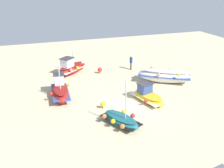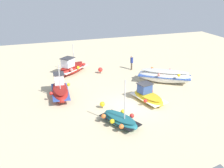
% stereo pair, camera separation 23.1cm
% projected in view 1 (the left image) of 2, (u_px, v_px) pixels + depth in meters
% --- Properties ---
extents(ground_plane, '(51.58, 51.58, 0.00)m').
position_uv_depth(ground_plane, '(131.00, 106.00, 22.17)').
color(ground_plane, beige).
extents(fishing_boat_0, '(1.99, 4.15, 3.14)m').
position_uv_depth(fishing_boat_0, '(60.00, 90.00, 23.51)').
color(fishing_boat_0, maroon).
rests_on(fishing_boat_0, ground_plane).
extents(fishing_boat_1, '(2.17, 3.72, 1.53)m').
position_uv_depth(fishing_boat_1, '(148.00, 96.00, 22.89)').
color(fishing_boat_1, gold).
rests_on(fishing_boat_1, ground_plane).
extents(fishing_boat_2, '(5.41, 4.48, 1.41)m').
position_uv_depth(fishing_boat_2, '(164.00, 75.00, 26.95)').
color(fishing_boat_2, white).
rests_on(fishing_boat_2, ground_plane).
extents(fishing_boat_3, '(3.96, 3.74, 3.20)m').
position_uv_depth(fishing_boat_3, '(71.00, 68.00, 29.38)').
color(fishing_boat_3, maroon).
rests_on(fishing_boat_3, ground_plane).
extents(fishing_boat_4, '(2.47, 3.47, 3.54)m').
position_uv_depth(fishing_boat_4, '(121.00, 120.00, 19.25)').
color(fishing_boat_4, '#1E6670').
rests_on(fishing_boat_4, ground_plane).
extents(person_walking, '(0.32, 0.32, 1.64)m').
position_uv_depth(person_walking, '(131.00, 62.00, 30.56)').
color(person_walking, brown).
rests_on(person_walking, ground_plane).
extents(mooring_buoy_0, '(0.50, 0.50, 0.68)m').
position_uv_depth(mooring_buoy_0, '(100.00, 70.00, 29.50)').
color(mooring_buoy_0, '#3F3F42').
rests_on(mooring_buoy_0, ground_plane).
extents(mooring_buoy_1, '(0.42, 0.42, 0.58)m').
position_uv_depth(mooring_buoy_1, '(103.00, 104.00, 21.62)').
color(mooring_buoy_1, '#3F3F42').
rests_on(mooring_buoy_1, ground_plane).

